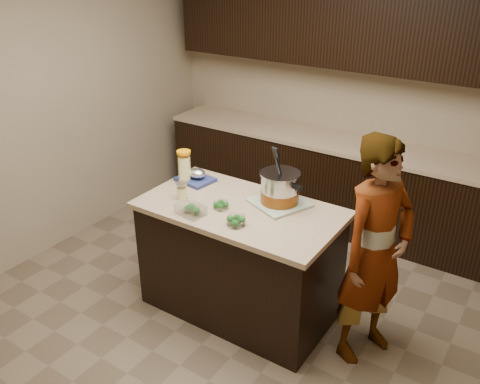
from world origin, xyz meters
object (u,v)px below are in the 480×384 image
object	(u,v)px
lemonade_pitcher	(184,168)
person	(375,252)
island	(240,259)
stock_pot	(280,189)

from	to	relation	value
lemonade_pitcher	person	distance (m)	1.59
island	person	xyz separation A→B (m)	(0.98, 0.11, 0.35)
stock_pot	person	world-z (taller)	person
stock_pot	lemonade_pitcher	bearing A→B (deg)	-157.47
stock_pot	person	distance (m)	0.80
person	island	bearing A→B (deg)	119.44
stock_pot	person	size ratio (longest dim) A/B	0.26
island	stock_pot	size ratio (longest dim) A/B	3.53
stock_pot	lemonade_pitcher	size ratio (longest dim) A/B	1.57
lemonade_pitcher	person	size ratio (longest dim) A/B	0.16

